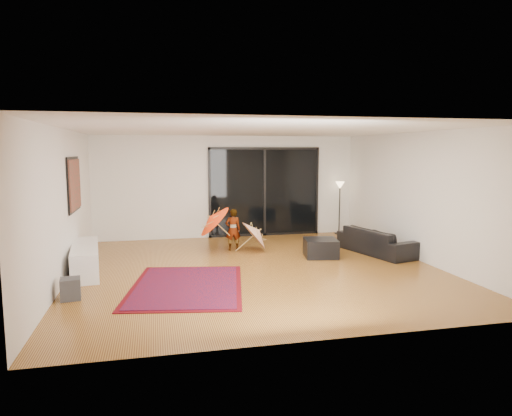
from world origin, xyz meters
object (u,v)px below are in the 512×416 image
object	(u,v)px
ottoman	(321,248)
child	(233,230)
sofa	(377,241)
media_console	(85,259)

from	to	relation	value
ottoman	child	xyz separation A→B (m)	(-1.76, 1.07, 0.29)
sofa	ottoman	xyz separation A→B (m)	(-1.36, -0.05, -0.09)
sofa	child	bearing A→B (deg)	56.78
ottoman	media_console	bearing A→B (deg)	-177.28
child	media_console	bearing A→B (deg)	24.34
media_console	child	distance (m)	3.35
media_console	ottoman	size ratio (longest dim) A/B	2.75
child	sofa	bearing A→B (deg)	163.18
media_console	child	world-z (taller)	child
ottoman	child	distance (m)	2.08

